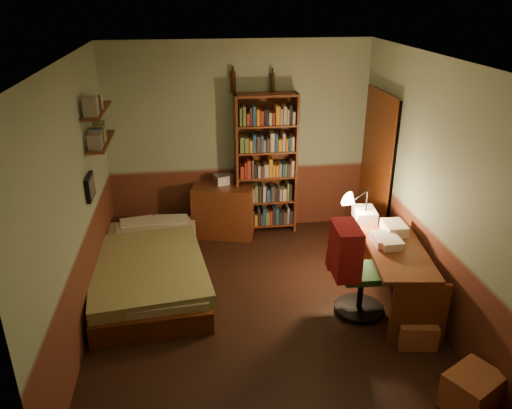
{
  "coord_description": "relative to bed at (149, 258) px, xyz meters",
  "views": [
    {
      "loc": [
        -0.64,
        -4.48,
        3.18
      ],
      "look_at": [
        0.0,
        0.25,
        1.1
      ],
      "focal_mm": 35.0,
      "sensor_mm": 36.0,
      "label": 1
    }
  ],
  "objects": [
    {
      "name": "floor",
      "position": [
        1.19,
        -0.66,
        -0.34
      ],
      "size": [
        3.5,
        4.0,
        0.02
      ],
      "primitive_type": "cube",
      "color": "black",
      "rests_on": "ground"
    },
    {
      "name": "ceiling",
      "position": [
        1.19,
        -0.66,
        2.28
      ],
      "size": [
        3.5,
        4.0,
        0.02
      ],
      "primitive_type": "cube",
      "color": "silver",
      "rests_on": "wall_back"
    },
    {
      "name": "wall_back",
      "position": [
        1.19,
        1.35,
        0.97
      ],
      "size": [
        3.5,
        0.02,
        2.6
      ],
      "primitive_type": "cube",
      "color": "gray",
      "rests_on": "ground"
    },
    {
      "name": "wall_left",
      "position": [
        -0.57,
        -0.66,
        0.97
      ],
      "size": [
        0.02,
        4.0,
        2.6
      ],
      "primitive_type": "cube",
      "color": "gray",
      "rests_on": "ground"
    },
    {
      "name": "wall_right",
      "position": [
        2.95,
        -0.66,
        0.97
      ],
      "size": [
        0.02,
        4.0,
        2.6
      ],
      "primitive_type": "cube",
      "color": "gray",
      "rests_on": "ground"
    },
    {
      "name": "wall_front",
      "position": [
        1.19,
        -2.67,
        0.97
      ],
      "size": [
        3.5,
        0.02,
        2.6
      ],
      "primitive_type": "cube",
      "color": "gray",
      "rests_on": "ground"
    },
    {
      "name": "doorway",
      "position": [
        2.91,
        0.64,
        0.67
      ],
      "size": [
        0.06,
        0.9,
        2.0
      ],
      "primitive_type": "cube",
      "color": "black",
      "rests_on": "ground"
    },
    {
      "name": "door_trim",
      "position": [
        2.88,
        0.64,
        0.67
      ],
      "size": [
        0.02,
        0.98,
        2.08
      ],
      "primitive_type": "cube",
      "color": "#471F0B",
      "rests_on": "ground"
    },
    {
      "name": "bed",
      "position": [
        0.0,
        0.0,
        0.0
      ],
      "size": [
        1.34,
        2.28,
        0.65
      ],
      "primitive_type": "cube",
      "rotation": [
        0.0,
        0.0,
        0.08
      ],
      "color": "#798951",
      "rests_on": "ground"
    },
    {
      "name": "dresser",
      "position": [
        0.94,
        1.11,
        0.03
      ],
      "size": [
        0.89,
        0.59,
        0.72
      ],
      "primitive_type": "cube",
      "rotation": [
        0.0,
        0.0,
        -0.25
      ],
      "color": "#552914",
      "rests_on": "ground"
    },
    {
      "name": "mini_stereo",
      "position": [
        0.96,
        1.23,
        0.46
      ],
      "size": [
        0.29,
        0.25,
        0.13
      ],
      "primitive_type": "cube",
      "rotation": [
        0.0,
        0.0,
        0.34
      ],
      "color": "#B2B2B7",
      "rests_on": "dresser"
    },
    {
      "name": "bookshelf",
      "position": [
        1.54,
        1.19,
        0.64
      ],
      "size": [
        0.84,
        0.28,
        1.94
      ],
      "primitive_type": "cube",
      "rotation": [
        0.0,
        0.0,
        0.02
      ],
      "color": "#552914",
      "rests_on": "ground"
    },
    {
      "name": "bottle_left",
      "position": [
        1.12,
        1.3,
        1.75
      ],
      "size": [
        0.09,
        0.09,
        0.28
      ],
      "primitive_type": "cylinder",
      "rotation": [
        0.0,
        0.0,
        0.28
      ],
      "color": "black",
      "rests_on": "bookshelf"
    },
    {
      "name": "bottle_right",
      "position": [
        1.63,
        1.3,
        1.73
      ],
      "size": [
        0.07,
        0.07,
        0.24
      ],
      "primitive_type": "cylinder",
      "rotation": [
        0.0,
        0.0,
        -0.15
      ],
      "color": "black",
      "rests_on": "bookshelf"
    },
    {
      "name": "desk",
      "position": [
        2.59,
        -0.83,
        0.04
      ],
      "size": [
        0.74,
        1.42,
        0.73
      ],
      "primitive_type": "cube",
      "rotation": [
        0.0,
        0.0,
        -0.14
      ],
      "color": "#552914",
      "rests_on": "ground"
    },
    {
      "name": "paper_stack",
      "position": [
        2.48,
        -0.15,
        0.47
      ],
      "size": [
        0.27,
        0.35,
        0.13
      ],
      "primitive_type": "cube",
      "rotation": [
        0.0,
        0.0,
        -0.11
      ],
      "color": "silver",
      "rests_on": "desk"
    },
    {
      "name": "desk_lamp",
      "position": [
        2.48,
        -0.19,
        0.74
      ],
      "size": [
        0.26,
        0.26,
        0.69
      ],
      "primitive_type": "cone",
      "rotation": [
        0.0,
        0.0,
        -0.33
      ],
      "color": "black",
      "rests_on": "desk"
    },
    {
      "name": "office_chair",
      "position": [
        2.24,
        -0.88,
        0.13
      ],
      "size": [
        0.48,
        0.42,
        0.92
      ],
      "primitive_type": "cube",
      "rotation": [
        0.0,
        0.0,
        -0.04
      ],
      "color": "#2C5D33",
      "rests_on": "ground"
    },
    {
      "name": "red_jacket",
      "position": [
        2.0,
        -0.82,
        0.86
      ],
      "size": [
        0.38,
        0.51,
        0.54
      ],
      "primitive_type": "cube",
      "rotation": [
        0.0,
        0.0,
        -0.33
      ],
      "color": "#AE1C21",
      "rests_on": "office_chair"
    },
    {
      "name": "wall_shelf_lower",
      "position": [
        -0.45,
        0.44,
        1.27
      ],
      "size": [
        0.2,
        0.9,
        0.03
      ],
      "primitive_type": "cube",
      "color": "#552914",
      "rests_on": "wall_left"
    },
    {
      "name": "wall_shelf_upper",
      "position": [
        -0.45,
        0.44,
        1.62
      ],
      "size": [
        0.2,
        0.9,
        0.03
      ],
      "primitive_type": "cube",
      "color": "#552914",
      "rests_on": "wall_left"
    },
    {
      "name": "framed_picture",
      "position": [
        -0.53,
        -0.06,
        0.92
      ],
      "size": [
        0.04,
        0.32,
        0.26
      ],
      "primitive_type": "cube",
      "color": "black",
      "rests_on": "wall_left"
    },
    {
      "name": "cardboard_box_a",
      "position": [
        2.72,
        -2.28,
        -0.17
      ],
      "size": [
        0.54,
        0.51,
        0.32
      ],
      "primitive_type": "cube",
      "rotation": [
        0.0,
        0.0,
        0.5
      ],
      "color": "#A4623D",
      "rests_on": "ground"
    },
    {
      "name": "cardboard_box_b",
      "position": [
        2.61,
        -1.45,
        -0.2
      ],
      "size": [
        0.4,
        0.35,
        0.25
      ],
      "primitive_type": "cube",
      "rotation": [
        0.0,
        0.0,
        -0.16
      ],
      "color": "#A4623D",
      "rests_on": "ground"
    }
  ]
}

